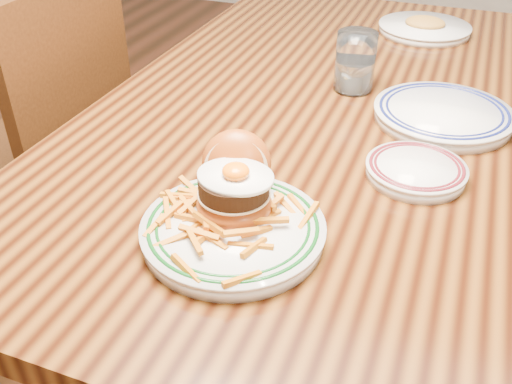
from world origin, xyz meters
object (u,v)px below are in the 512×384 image
at_px(table, 308,133).
at_px(main_plate, 234,212).
at_px(chair_left, 47,153).
at_px(side_plate, 416,170).

bearing_deg(table, main_plate, -86.95).
bearing_deg(chair_left, side_plate, -10.94).
height_order(main_plate, side_plate, main_plate).
distance_m(chair_left, side_plate, 0.98).
height_order(table, side_plate, side_plate).
relative_size(main_plate, side_plate, 1.69).
xyz_separation_m(table, chair_left, (-0.68, -0.09, -0.14)).
bearing_deg(side_plate, chair_left, 148.39).
distance_m(main_plate, side_plate, 0.34).
bearing_deg(side_plate, table, 114.21).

